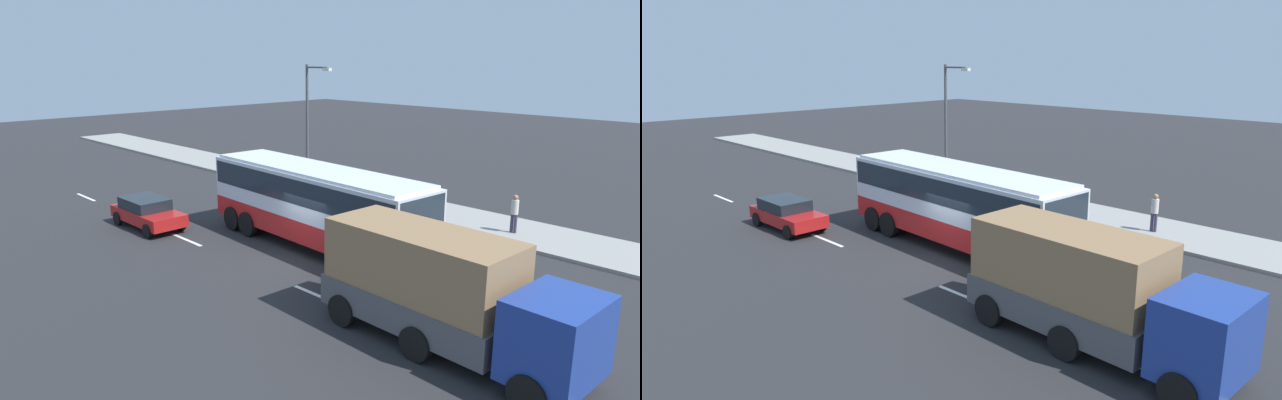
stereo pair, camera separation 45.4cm
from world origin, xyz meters
TOP-DOWN VIEW (x-y plane):
  - ground_plane at (0.00, 0.00)m, footprint 120.00×120.00m
  - sidewalk_curb at (0.00, 9.32)m, footprint 80.00×4.00m
  - lane_centreline at (-1.67, -1.92)m, footprint 29.63×0.16m
  - coach_bus at (-0.80, 1.47)m, footprint 11.26×3.21m
  - cargo_truck at (7.75, -1.84)m, footprint 7.77×2.73m
  - car_red_compact at (-8.31, -2.19)m, footprint 4.18×1.88m
  - pedestrian_near_curb at (4.18, 8.88)m, footprint 0.32×0.32m
  - street_lamp at (-8.27, 8.10)m, footprint 1.94×0.24m

SIDE VIEW (x-z plane):
  - ground_plane at x=0.00m, z-range 0.00..0.00m
  - lane_centreline at x=-1.67m, z-range 0.00..0.01m
  - sidewalk_curb at x=0.00m, z-range 0.00..0.15m
  - car_red_compact at x=-8.31m, z-range 0.05..1.43m
  - pedestrian_near_curb at x=4.18m, z-range 0.29..2.02m
  - cargo_truck at x=7.75m, z-range 0.11..3.28m
  - coach_bus at x=-0.80m, z-range 0.41..3.79m
  - street_lamp at x=-8.27m, z-range 0.69..7.86m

